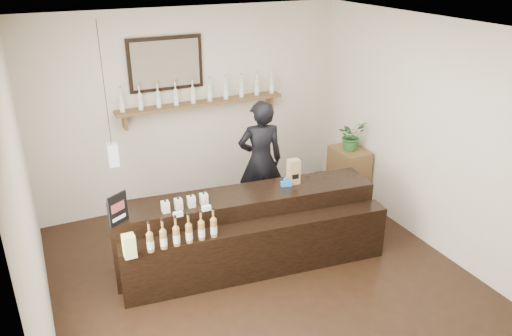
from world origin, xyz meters
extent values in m
plane|color=black|center=(0.00, 0.00, 0.00)|extent=(5.00, 5.00, 0.00)
plane|color=beige|center=(0.00, 2.50, 1.40)|extent=(4.50, 0.00, 4.50)
plane|color=beige|center=(0.00, -2.50, 1.40)|extent=(4.50, 0.00, 4.50)
plane|color=beige|center=(-2.25, 0.00, 1.40)|extent=(0.00, 5.00, 5.00)
plane|color=beige|center=(2.25, 0.00, 1.40)|extent=(0.00, 5.00, 5.00)
plane|color=white|center=(0.00, 0.00, 2.80)|extent=(5.00, 5.00, 0.00)
cube|color=brown|center=(0.10, 2.37, 1.50)|extent=(2.40, 0.25, 0.04)
cube|color=brown|center=(-0.98, 2.40, 1.38)|extent=(0.04, 0.20, 0.20)
cube|color=brown|center=(1.18, 2.40, 1.38)|extent=(0.04, 0.20, 0.20)
cube|color=black|center=(-0.35, 2.47, 2.08)|extent=(1.02, 0.04, 0.72)
cube|color=#42392A|center=(-0.35, 2.44, 2.08)|extent=(0.92, 0.01, 0.62)
cube|color=white|center=(-1.30, 1.60, 1.25)|extent=(0.12, 0.12, 0.28)
cylinder|color=black|center=(-1.30, 1.60, 2.09)|extent=(0.01, 0.01, 1.41)
cylinder|color=beige|center=(-1.00, 2.37, 1.62)|extent=(0.07, 0.07, 0.20)
cone|color=beige|center=(-1.00, 2.37, 1.75)|extent=(0.07, 0.07, 0.05)
cylinder|color=beige|center=(-1.00, 2.37, 1.81)|extent=(0.02, 0.02, 0.07)
cylinder|color=#D1863D|center=(-1.00, 2.37, 1.86)|extent=(0.03, 0.03, 0.02)
cylinder|color=white|center=(-1.00, 2.37, 1.60)|extent=(0.07, 0.07, 0.09)
cylinder|color=beige|center=(-0.76, 2.37, 1.62)|extent=(0.07, 0.07, 0.20)
cone|color=beige|center=(-0.76, 2.37, 1.75)|extent=(0.07, 0.07, 0.05)
cylinder|color=beige|center=(-0.76, 2.37, 1.81)|extent=(0.02, 0.02, 0.07)
cylinder|color=#D1863D|center=(-0.76, 2.37, 1.86)|extent=(0.03, 0.03, 0.02)
cylinder|color=white|center=(-0.76, 2.37, 1.60)|extent=(0.07, 0.07, 0.09)
cylinder|color=beige|center=(-0.51, 2.37, 1.62)|extent=(0.07, 0.07, 0.20)
cone|color=beige|center=(-0.51, 2.37, 1.75)|extent=(0.07, 0.07, 0.05)
cylinder|color=beige|center=(-0.51, 2.37, 1.81)|extent=(0.02, 0.02, 0.07)
cylinder|color=#D1863D|center=(-0.51, 2.37, 1.86)|extent=(0.03, 0.03, 0.02)
cylinder|color=white|center=(-0.51, 2.37, 1.60)|extent=(0.07, 0.07, 0.09)
cylinder|color=beige|center=(-0.27, 2.37, 1.62)|extent=(0.07, 0.07, 0.20)
cone|color=beige|center=(-0.27, 2.37, 1.75)|extent=(0.07, 0.07, 0.05)
cylinder|color=beige|center=(-0.27, 2.37, 1.81)|extent=(0.02, 0.02, 0.07)
cylinder|color=#D1863D|center=(-0.27, 2.37, 1.86)|extent=(0.03, 0.03, 0.02)
cylinder|color=white|center=(-0.27, 2.37, 1.60)|extent=(0.07, 0.07, 0.09)
cylinder|color=beige|center=(-0.02, 2.37, 1.62)|extent=(0.07, 0.07, 0.20)
cone|color=beige|center=(-0.02, 2.37, 1.75)|extent=(0.07, 0.07, 0.05)
cylinder|color=beige|center=(-0.02, 2.37, 1.81)|extent=(0.02, 0.02, 0.07)
cylinder|color=#D1863D|center=(-0.02, 2.37, 1.86)|extent=(0.03, 0.03, 0.02)
cylinder|color=white|center=(-0.02, 2.37, 1.60)|extent=(0.07, 0.07, 0.09)
cylinder|color=beige|center=(0.22, 2.37, 1.62)|extent=(0.07, 0.07, 0.20)
cone|color=beige|center=(0.22, 2.37, 1.75)|extent=(0.07, 0.07, 0.05)
cylinder|color=beige|center=(0.22, 2.37, 1.81)|extent=(0.02, 0.02, 0.07)
cylinder|color=#D1863D|center=(0.22, 2.37, 1.86)|extent=(0.03, 0.03, 0.02)
cylinder|color=white|center=(0.22, 2.37, 1.60)|extent=(0.07, 0.07, 0.09)
cylinder|color=beige|center=(0.47, 2.37, 1.62)|extent=(0.07, 0.07, 0.20)
cone|color=beige|center=(0.47, 2.37, 1.75)|extent=(0.07, 0.07, 0.05)
cylinder|color=beige|center=(0.47, 2.37, 1.81)|extent=(0.02, 0.02, 0.07)
cylinder|color=#D1863D|center=(0.47, 2.37, 1.86)|extent=(0.03, 0.03, 0.02)
cylinder|color=white|center=(0.47, 2.37, 1.60)|extent=(0.07, 0.07, 0.09)
cylinder|color=beige|center=(0.71, 2.37, 1.62)|extent=(0.07, 0.07, 0.20)
cone|color=beige|center=(0.71, 2.37, 1.75)|extent=(0.07, 0.07, 0.05)
cylinder|color=beige|center=(0.71, 2.37, 1.81)|extent=(0.02, 0.02, 0.07)
cylinder|color=#D1863D|center=(0.71, 2.37, 1.86)|extent=(0.03, 0.03, 0.02)
cylinder|color=white|center=(0.71, 2.37, 1.60)|extent=(0.07, 0.07, 0.09)
cylinder|color=beige|center=(0.96, 2.37, 1.62)|extent=(0.07, 0.07, 0.20)
cone|color=beige|center=(0.96, 2.37, 1.75)|extent=(0.07, 0.07, 0.05)
cylinder|color=beige|center=(0.96, 2.37, 1.81)|extent=(0.02, 0.02, 0.07)
cylinder|color=#D1863D|center=(0.96, 2.37, 1.86)|extent=(0.03, 0.03, 0.02)
cylinder|color=white|center=(0.96, 2.37, 1.60)|extent=(0.07, 0.07, 0.09)
cylinder|color=beige|center=(1.20, 2.37, 1.62)|extent=(0.07, 0.07, 0.20)
cone|color=beige|center=(1.20, 2.37, 1.75)|extent=(0.07, 0.07, 0.05)
cylinder|color=beige|center=(1.20, 2.37, 1.81)|extent=(0.02, 0.02, 0.07)
cylinder|color=#D1863D|center=(1.20, 2.37, 1.86)|extent=(0.03, 0.03, 0.02)
cylinder|color=white|center=(1.20, 2.37, 1.60)|extent=(0.07, 0.07, 0.09)
cube|color=black|center=(0.01, 0.70, 0.43)|extent=(3.15, 0.90, 0.87)
cube|color=black|center=(0.01, 0.29, 0.33)|extent=(3.12, 0.63, 0.66)
cube|color=white|center=(-0.86, 0.50, 0.90)|extent=(0.10, 0.04, 0.05)
cube|color=white|center=(-0.54, 0.50, 0.90)|extent=(0.10, 0.04, 0.05)
cube|color=#D2D280|center=(-1.44, 0.29, 0.72)|extent=(0.12, 0.12, 0.12)
cube|color=#D2D280|center=(-1.44, 0.29, 0.84)|extent=(0.12, 0.12, 0.12)
cube|color=beige|center=(-0.95, 0.65, 0.93)|extent=(0.08, 0.08, 0.13)
cube|color=beige|center=(-0.95, 0.61, 0.93)|extent=(0.07, 0.00, 0.06)
cylinder|color=black|center=(-0.95, 0.65, 1.00)|extent=(0.02, 0.02, 0.03)
cube|color=beige|center=(-0.81, 0.65, 0.93)|extent=(0.08, 0.08, 0.13)
cube|color=beige|center=(-0.81, 0.61, 0.93)|extent=(0.07, 0.00, 0.06)
cylinder|color=black|center=(-0.81, 0.65, 1.00)|extent=(0.02, 0.02, 0.03)
cube|color=beige|center=(-0.66, 0.65, 0.93)|extent=(0.08, 0.08, 0.13)
cube|color=beige|center=(-0.66, 0.61, 0.93)|extent=(0.07, 0.00, 0.06)
cylinder|color=black|center=(-0.66, 0.65, 1.00)|extent=(0.02, 0.02, 0.03)
cube|color=beige|center=(-0.51, 0.65, 0.93)|extent=(0.08, 0.08, 0.13)
cube|color=beige|center=(-0.51, 0.61, 0.93)|extent=(0.07, 0.00, 0.06)
cylinder|color=black|center=(-0.51, 0.65, 1.00)|extent=(0.02, 0.02, 0.03)
cylinder|color=olive|center=(-1.23, 0.29, 0.76)|extent=(0.07, 0.07, 0.20)
cone|color=olive|center=(-1.23, 0.29, 0.89)|extent=(0.07, 0.07, 0.05)
cylinder|color=olive|center=(-1.23, 0.29, 0.95)|extent=(0.02, 0.02, 0.07)
cylinder|color=black|center=(-1.23, 0.29, 0.99)|extent=(0.03, 0.03, 0.03)
cylinder|color=white|center=(-1.23, 0.29, 0.74)|extent=(0.07, 0.07, 0.09)
cylinder|color=olive|center=(-1.09, 0.29, 0.76)|extent=(0.07, 0.07, 0.20)
cone|color=olive|center=(-1.09, 0.29, 0.89)|extent=(0.07, 0.07, 0.05)
cylinder|color=olive|center=(-1.09, 0.29, 0.95)|extent=(0.02, 0.02, 0.07)
cylinder|color=black|center=(-1.09, 0.29, 0.99)|extent=(0.03, 0.03, 0.03)
cylinder|color=white|center=(-1.09, 0.29, 0.74)|extent=(0.07, 0.07, 0.09)
cylinder|color=olive|center=(-0.95, 0.29, 0.76)|extent=(0.07, 0.07, 0.20)
cone|color=olive|center=(-0.95, 0.29, 0.89)|extent=(0.07, 0.07, 0.05)
cylinder|color=olive|center=(-0.95, 0.29, 0.95)|extent=(0.02, 0.02, 0.07)
cylinder|color=black|center=(-0.95, 0.29, 0.99)|extent=(0.03, 0.03, 0.03)
cylinder|color=white|center=(-0.95, 0.29, 0.74)|extent=(0.07, 0.07, 0.09)
cylinder|color=olive|center=(-0.81, 0.29, 0.76)|extent=(0.07, 0.07, 0.20)
cone|color=olive|center=(-0.81, 0.29, 0.89)|extent=(0.07, 0.07, 0.05)
cylinder|color=olive|center=(-0.81, 0.29, 0.95)|extent=(0.02, 0.02, 0.07)
cylinder|color=black|center=(-0.81, 0.29, 0.99)|extent=(0.03, 0.03, 0.03)
cylinder|color=white|center=(-0.81, 0.29, 0.74)|extent=(0.07, 0.07, 0.09)
cylinder|color=olive|center=(-0.68, 0.29, 0.76)|extent=(0.07, 0.07, 0.20)
cone|color=olive|center=(-0.68, 0.29, 0.89)|extent=(0.07, 0.07, 0.05)
cylinder|color=olive|center=(-0.68, 0.29, 0.95)|extent=(0.02, 0.02, 0.07)
cylinder|color=black|center=(-0.68, 0.29, 0.99)|extent=(0.03, 0.03, 0.03)
cylinder|color=white|center=(-0.68, 0.29, 0.74)|extent=(0.07, 0.07, 0.09)
cylinder|color=olive|center=(-0.54, 0.29, 0.76)|extent=(0.07, 0.07, 0.20)
cone|color=olive|center=(-0.54, 0.29, 0.89)|extent=(0.07, 0.07, 0.05)
cylinder|color=olive|center=(-0.54, 0.29, 0.95)|extent=(0.02, 0.02, 0.07)
cylinder|color=black|center=(-0.54, 0.29, 0.99)|extent=(0.03, 0.03, 0.03)
cylinder|color=white|center=(-0.54, 0.29, 0.74)|extent=(0.07, 0.07, 0.09)
cube|color=black|center=(-1.45, 0.62, 1.04)|extent=(0.22, 0.14, 0.34)
cube|color=maroon|center=(-1.45, 0.60, 1.07)|extent=(0.15, 0.09, 0.10)
cube|color=white|center=(-1.45, 0.60, 0.94)|extent=(0.15, 0.09, 0.04)
cube|color=#997D4A|center=(0.65, 0.70, 1.02)|extent=(0.15, 0.11, 0.31)
cube|color=black|center=(0.65, 0.64, 0.98)|extent=(0.09, 0.01, 0.06)
cube|color=blue|center=(0.54, 0.66, 0.90)|extent=(0.14, 0.08, 0.06)
cylinder|color=blue|center=(0.54, 0.66, 0.94)|extent=(0.08, 0.05, 0.07)
cube|color=brown|center=(2.00, 1.42, 0.41)|extent=(0.42, 0.57, 0.83)
imported|color=#285B24|center=(2.00, 1.42, 1.04)|extent=(0.43, 0.39, 0.43)
imported|color=black|center=(0.62, 1.55, 0.96)|extent=(0.78, 0.59, 1.91)
camera|label=1|loc=(-2.10, -4.07, 3.48)|focal=35.00mm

